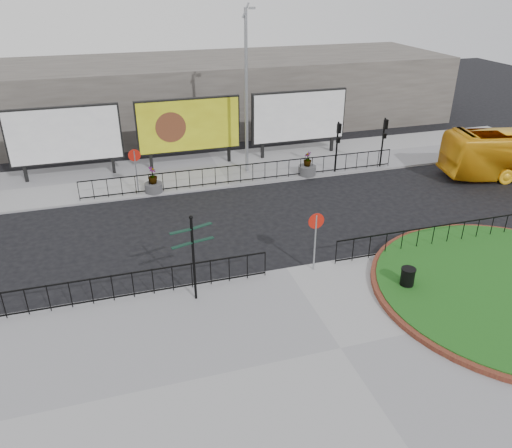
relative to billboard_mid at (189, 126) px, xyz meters
name	(u,v)px	position (x,y,z in m)	size (l,w,h in m)	color
ground	(286,270)	(1.50, -12.97, -2.60)	(90.00, 90.00, 0.00)	black
pavement_near	(340,350)	(1.50, -17.97, -2.54)	(30.00, 10.00, 0.12)	gray
pavement_far	(219,169)	(1.50, -0.97, -2.54)	(44.00, 6.00, 0.12)	gray
railing_near_left	(133,285)	(-4.50, -13.27, -1.93)	(10.00, 0.10, 1.10)	black
railing_near_right	(433,237)	(8.00, -13.27, -1.93)	(9.00, 0.10, 1.10)	black
railing_far	(247,173)	(2.50, -3.67, -1.93)	(18.00, 0.10, 1.10)	black
speed_sign_far	(135,162)	(-3.50, -3.57, -0.68)	(0.64, 0.07, 2.47)	gray
speed_sign_near	(316,229)	(2.50, -13.37, -0.68)	(0.64, 0.07, 2.47)	gray
billboard_left	(64,136)	(-7.00, 0.00, 0.00)	(6.20, 0.31, 4.10)	black
billboard_mid	(189,126)	(0.00, 0.00, 0.00)	(6.20, 0.31, 4.10)	black
billboard_right	(299,117)	(7.00, 0.00, 0.00)	(6.20, 0.31, 4.10)	black
lamp_post	(246,91)	(3.01, -1.97, 2.23)	(0.74, 0.18, 9.23)	gray
signal_pole_a	(338,140)	(8.00, -3.63, -0.50)	(0.22, 0.26, 3.00)	black
signal_pole_b	(384,135)	(11.00, -3.63, -0.50)	(0.22, 0.26, 3.00)	black
building_backdrop	(188,94)	(1.50, 9.03, -0.10)	(40.00, 10.00, 5.00)	#665F5A
fingerpost_sign	(193,250)	(-2.36, -13.97, -0.46)	(1.56, 0.62, 3.35)	black
litter_bin	(407,279)	(5.26, -15.69, -2.02)	(0.55, 0.55, 0.90)	black
planter_a	(153,183)	(-2.69, -3.57, -1.98)	(0.95, 0.95, 1.41)	#4C4C4F
planter_c	(307,167)	(6.20, -3.57, -2.04)	(1.03, 1.03, 1.38)	#4C4C4F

